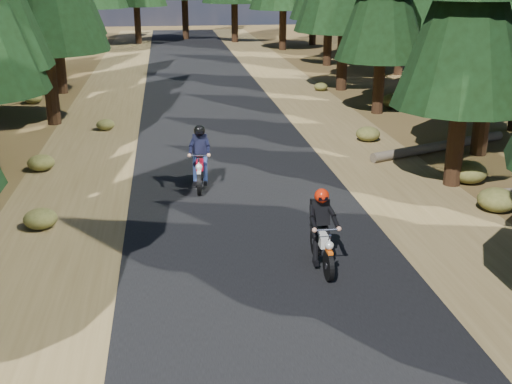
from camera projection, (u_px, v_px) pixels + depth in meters
ground at (266, 265)px, 13.32m from camera, size 120.00×120.00×0.00m
road at (239, 188)px, 17.99m from camera, size 6.00×100.00×0.01m
shoulder_l at (71, 196)px, 17.39m from camera, size 3.20×100.00×0.01m
shoulder_r at (396, 181)px, 18.60m from camera, size 3.20×100.00×0.01m
log_near at (440, 146)px, 21.70m from camera, size 5.55×2.53×0.32m
understory_shrubs at (323, 165)px, 19.19m from camera, size 16.98×30.88×0.65m
rider_lead at (322, 242)px, 13.06m from camera, size 0.57×1.85×1.65m
rider_follow at (200, 167)px, 17.88m from camera, size 0.78×2.01×1.75m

